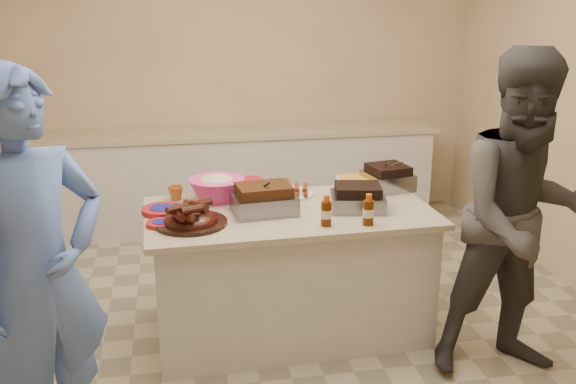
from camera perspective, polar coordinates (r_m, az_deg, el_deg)
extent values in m
cube|color=#47230F|center=(3.84, -2.14, -1.84)|extent=(0.39, 0.31, 0.11)
cube|color=black|center=(3.92, 6.17, -1.53)|extent=(0.36, 0.32, 0.10)
cube|color=gray|center=(4.35, 8.81, 0.29)|extent=(0.33, 0.33, 0.11)
cylinder|color=silver|center=(4.17, 0.05, -0.27)|extent=(0.36, 0.36, 0.05)
cube|color=gold|center=(4.35, 6.39, 0.39)|extent=(0.32, 0.25, 0.08)
cylinder|color=#461C03|center=(3.63, 3.40, -3.00)|extent=(0.06, 0.06, 0.18)
cylinder|color=#461C03|center=(3.67, 7.12, -2.91)|extent=(0.06, 0.06, 0.18)
cylinder|color=#E39500|center=(4.00, -3.32, -1.06)|extent=(0.04, 0.04, 0.11)
imported|color=silver|center=(4.03, -1.18, -0.89)|extent=(0.15, 0.05, 0.15)
cylinder|color=maroon|center=(3.91, -11.05, -1.80)|extent=(0.26, 0.26, 0.03)
cylinder|color=maroon|center=(3.69, -11.23, -2.94)|extent=(0.17, 0.17, 0.02)
imported|color=#AE531A|center=(4.13, -9.91, -0.69)|extent=(0.10, 0.09, 0.10)
cube|color=maroon|center=(4.18, -3.61, -0.26)|extent=(0.24, 0.21, 0.10)
imported|color=#474440|center=(4.06, 18.90, -14.46)|extent=(0.97, 1.86, 0.69)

